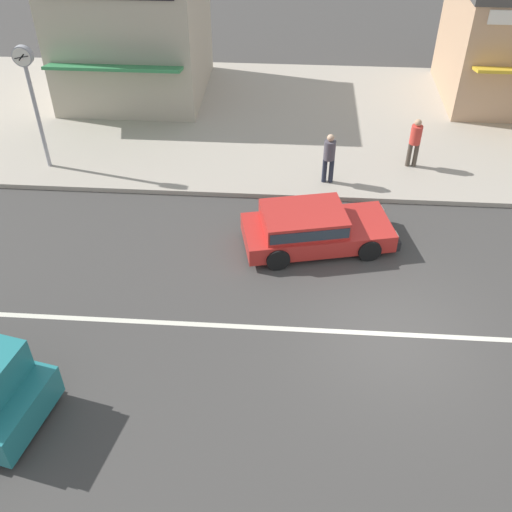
% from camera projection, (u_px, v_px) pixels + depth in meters
% --- Properties ---
extents(ground_plane, '(160.00, 160.00, 0.00)m').
position_uv_depth(ground_plane, '(393.00, 334.00, 13.35)').
color(ground_plane, '#423F3D').
extents(lane_centre_stripe, '(50.40, 0.14, 0.01)m').
position_uv_depth(lane_centre_stripe, '(393.00, 334.00, 13.34)').
color(lane_centre_stripe, silver).
rests_on(lane_centre_stripe, ground).
extents(kerb_strip, '(68.00, 10.00, 0.15)m').
position_uv_depth(kerb_strip, '(362.00, 122.00, 21.22)').
color(kerb_strip, '#ADA393').
rests_on(kerb_strip, ground).
extents(hatchback_red_4, '(4.18, 2.47, 1.10)m').
position_uv_depth(hatchback_red_4, '(312.00, 227.00, 15.48)').
color(hatchback_red_4, red).
rests_on(hatchback_red_4, ground).
extents(street_clock, '(0.58, 0.22, 3.77)m').
position_uv_depth(street_clock, '(29.00, 82.00, 17.03)').
color(street_clock, '#9E9EA3').
rests_on(street_clock, kerb_strip).
extents(pedestrian_near_clock, '(0.34, 0.34, 1.57)m').
position_uv_depth(pedestrian_near_clock, '(415.00, 139.00, 18.17)').
color(pedestrian_near_clock, '#4C4238').
rests_on(pedestrian_near_clock, kerb_strip).
extents(pedestrian_by_shop, '(0.34, 0.34, 1.56)m').
position_uv_depth(pedestrian_by_shop, '(329.00, 155.00, 17.45)').
color(pedestrian_by_shop, '#232838').
rests_on(pedestrian_by_shop, kerb_strip).
extents(shopfront_corner_warung, '(5.11, 5.93, 4.86)m').
position_uv_depth(shopfront_corner_warung, '(132.00, 27.00, 21.57)').
color(shopfront_corner_warung, '#B2A893').
rests_on(shopfront_corner_warung, kerb_strip).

